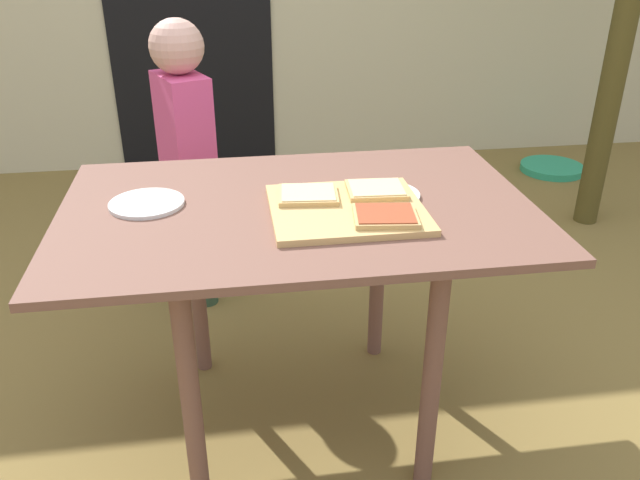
# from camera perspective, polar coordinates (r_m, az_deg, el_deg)

# --- Properties ---
(ground_plane) EXTENTS (16.00, 16.00, 0.00)m
(ground_plane) POSITION_cam_1_polar(r_m,az_deg,el_deg) (2.02, -1.65, -15.27)
(ground_plane) COLOR olive
(dining_table) EXTENTS (1.19, 0.77, 0.69)m
(dining_table) POSITION_cam_1_polar(r_m,az_deg,el_deg) (1.68, -1.92, 0.24)
(dining_table) COLOR brown
(dining_table) RESTS_ON ground
(cutting_board) EXTENTS (0.37, 0.34, 0.02)m
(cutting_board) POSITION_cam_1_polar(r_m,az_deg,el_deg) (1.59, 2.37, 2.73)
(cutting_board) COLOR tan
(cutting_board) RESTS_ON dining_table
(pizza_slice_far_right) EXTENTS (0.16, 0.14, 0.02)m
(pizza_slice_far_right) POSITION_cam_1_polar(r_m,az_deg,el_deg) (1.67, 4.98, 4.46)
(pizza_slice_far_right) COLOR tan
(pizza_slice_far_right) RESTS_ON cutting_board
(pizza_slice_near_right) EXTENTS (0.16, 0.15, 0.02)m
(pizza_slice_near_right) POSITION_cam_1_polar(r_m,az_deg,el_deg) (1.53, 5.77, 2.15)
(pizza_slice_near_right) COLOR tan
(pizza_slice_near_right) RESTS_ON cutting_board
(pizza_slice_far_left) EXTENTS (0.16, 0.14, 0.02)m
(pizza_slice_far_left) POSITION_cam_1_polar(r_m,az_deg,el_deg) (1.64, -1.05, 4.03)
(pizza_slice_far_left) COLOR tan
(pizza_slice_far_left) RESTS_ON cutting_board
(plate_white_right) EXTENTS (0.19, 0.19, 0.01)m
(plate_white_right) POSITION_cam_1_polar(r_m,az_deg,el_deg) (1.69, 5.63, 3.97)
(plate_white_right) COLOR white
(plate_white_right) RESTS_ON dining_table
(plate_white_left) EXTENTS (0.19, 0.19, 0.01)m
(plate_white_left) POSITION_cam_1_polar(r_m,az_deg,el_deg) (1.69, -15.02, 3.14)
(plate_white_left) COLOR white
(plate_white_left) RESTS_ON dining_table
(child_left) EXTENTS (0.22, 0.28, 1.05)m
(child_left) POSITION_cam_1_polar(r_m,az_deg,el_deg) (2.38, -11.73, 8.24)
(child_left) COLOR #324D36
(child_left) RESTS_ON ground
(garden_hose_coil) EXTENTS (0.36, 0.36, 0.04)m
(garden_hose_coil) POSITION_cam_1_polar(r_m,az_deg,el_deg) (4.08, 19.75, 6.00)
(garden_hose_coil) COLOR #2CA175
(garden_hose_coil) RESTS_ON ground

